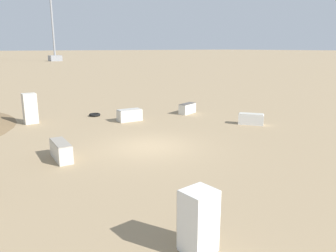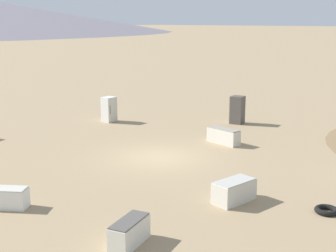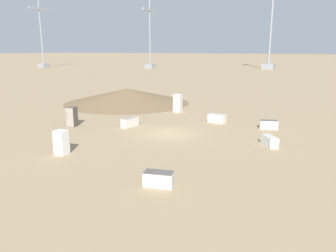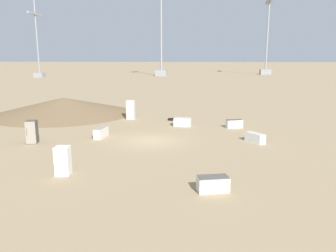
{
  "view_description": "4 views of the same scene",
  "coord_description": "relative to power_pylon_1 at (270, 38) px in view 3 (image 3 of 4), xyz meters",
  "views": [
    {
      "loc": [
        -12.84,
        7.84,
        4.64
      ],
      "look_at": [
        -0.04,
        -1.07,
        0.89
      ],
      "focal_mm": 35.0,
      "sensor_mm": 36.0,
      "label": 1
    },
    {
      "loc": [
        14.37,
        -14.38,
        6.05
      ],
      "look_at": [
        1.29,
        -0.74,
        1.79
      ],
      "focal_mm": 50.0,
      "sensor_mm": 36.0,
      "label": 2
    },
    {
      "loc": [
        -21.66,
        -11.79,
        6.39
      ],
      "look_at": [
        -1.22,
        -0.66,
        0.94
      ],
      "focal_mm": 35.0,
      "sensor_mm": 36.0,
      "label": 3
    },
    {
      "loc": [
        -23.32,
        -3.98,
        6.02
      ],
      "look_at": [
        -0.48,
        -1.34,
        1.24
      ],
      "focal_mm": 35.0,
      "sensor_mm": 36.0,
      "label": 4
    }
  ],
  "objects": [
    {
      "name": "discarded_fridge_4",
      "position": [
        -81.97,
        -8.03,
        -9.05
      ],
      "size": [
        0.71,
        0.8,
        1.89
      ],
      "rotation": [
        0.0,
        0.0,
        4.71
      ],
      "color": "beige",
      "rests_on": "ground_plane"
    },
    {
      "name": "discarded_fridge_2",
      "position": [
        -99.47,
        -15.9,
        -9.64
      ],
      "size": [
        1.03,
        1.56,
        0.72
      ],
      "rotation": [
        0.0,
        0.0,
        0.26
      ],
      "color": "beige",
      "rests_on": "ground_plane"
    },
    {
      "name": "discarded_fridge_0",
      "position": [
        -89.85,
        -7.48,
        -9.61
      ],
      "size": [
        1.81,
        0.69,
        0.78
      ],
      "rotation": [
        0.0,
        0.0,
        1.5
      ],
      "color": "beige",
      "rests_on": "ground_plane"
    },
    {
      "name": "ground_plane",
      "position": [
        -90.46,
        -11.49,
        -9.99
      ],
      "size": [
        1000.0,
        1000.0,
        0.0
      ],
      "primitive_type": "plane",
      "color": "#9E8460"
    },
    {
      "name": "scrap_tire",
      "position": [
        -82.14,
        -12.17,
        -9.91
      ],
      "size": [
        0.78,
        0.78,
        0.18
      ],
      "color": "black",
      "rests_on": "ground_plane"
    },
    {
      "name": "discarded_fridge_3",
      "position": [
        -92.15,
        -3.12,
        -9.16
      ],
      "size": [
        0.9,
        0.87,
        1.66
      ],
      "rotation": [
        0.0,
        0.0,
        1.81
      ],
      "color": "#4C4742",
      "rests_on": "ground_plane"
    },
    {
      "name": "power_pylon_1",
      "position": [
        0.0,
        0.0,
        0.0
      ],
      "size": [
        11.25,
        3.86,
        32.14
      ],
      "color": "gray",
      "rests_on": "ground_plane"
    },
    {
      "name": "discarded_fridge_5",
      "position": [
        -85.08,
        -18.02,
        -9.63
      ],
      "size": [
        1.0,
        1.53,
        0.73
      ],
      "rotation": [
        0.0,
        0.0,
        0.33
      ],
      "color": "silver",
      "rests_on": "ground_plane"
    },
    {
      "name": "discarded_fridge_1",
      "position": [
        -90.05,
        -19.12,
        -9.66
      ],
      "size": [
        1.56,
        1.41,
        0.68
      ],
      "rotation": [
        0.0,
        0.0,
        5.38
      ],
      "color": "white",
      "rests_on": "ground_plane"
    },
    {
      "name": "discarded_fridge_6",
      "position": [
        -84.88,
        -13.44,
        -9.62
      ],
      "size": [
        0.88,
        1.58,
        0.76
      ],
      "rotation": [
        0.0,
        0.0,
        3.06
      ],
      "color": "beige",
      "rests_on": "ground_plane"
    },
    {
      "name": "power_pylon_2",
      "position": [
        -13.51,
        37.44,
        -2.65
      ],
      "size": [
        8.27,
        2.84,
        23.64
      ],
      "color": "gray",
      "rests_on": "ground_plane"
    },
    {
      "name": "discarded_fridge_7",
      "position": [
        -98.1,
        -8.11,
        -9.23
      ],
      "size": [
        0.78,
        0.79,
        1.52
      ],
      "rotation": [
        0.0,
        0.0,
        4.81
      ],
      "color": "white",
      "rests_on": "ground_plane"
    },
    {
      "name": "power_pylon_3",
      "position": [
        -27.02,
        74.87,
        -2.29
      ],
      "size": [
        8.68,
        2.98,
        24.79
      ],
      "color": "gray",
      "rests_on": "ground_plane"
    },
    {
      "name": "dirt_mound",
      "position": [
        -79.68,
        0.08,
        -9.11
      ],
      "size": [
        15.13,
        15.13,
        1.77
      ],
      "color": "brown",
      "rests_on": "ground_plane"
    }
  ]
}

